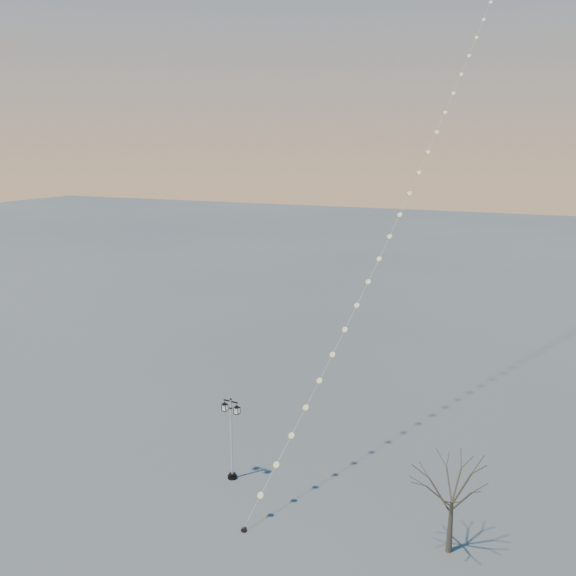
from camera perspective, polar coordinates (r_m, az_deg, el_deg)
The scene contains 4 objects.
ground at distance 31.02m, azimuth -3.39°, elevation -21.20°, with size 300.00×300.00×0.00m, color #575A58.
street_lamp at distance 33.62m, azimuth -5.25°, elevation -13.32°, with size 1.16×0.51×4.60m.
bare_tree at distance 28.72m, azimuth 14.97°, elevation -17.39°, with size 2.70×2.70×4.47m.
kite_train at distance 45.14m, azimuth 14.84°, elevation 19.30°, with size 9.74×44.34×45.58m.
Camera 1 is at (11.84, -22.77, 17.43)m, focal length 38.49 mm.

